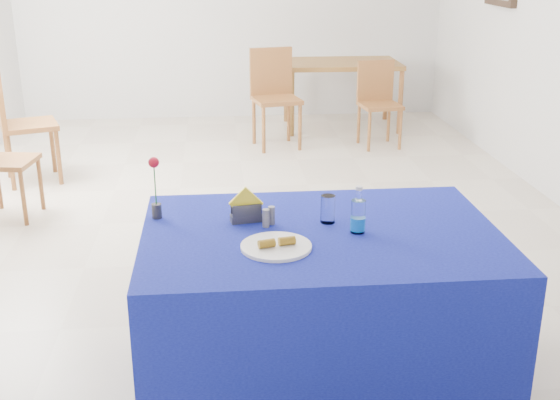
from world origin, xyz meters
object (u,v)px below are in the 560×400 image
object	(u,v)px
chair_bg_right	(378,97)
plate	(276,247)
blue_table	(319,306)
oak_table	(342,68)
chair_bg_left	(274,90)
chair_win_b	(16,117)
water_bottle	(358,217)

from	to	relation	value
chair_bg_right	plate	bearing A→B (deg)	-115.48
blue_table	chair_bg_right	distance (m)	4.34
plate	blue_table	distance (m)	0.48
oak_table	chair_bg_right	xyz separation A→B (m)	(0.24, -0.78, -0.18)
chair_bg_left	chair_win_b	bearing A→B (deg)	-166.96
chair_bg_left	chair_win_b	distance (m)	2.54
plate	chair_win_b	size ratio (longest dim) A/B	0.30
water_bottle	oak_table	distance (m)	5.04
plate	oak_table	distance (m)	5.25
blue_table	water_bottle	world-z (taller)	water_bottle
water_bottle	oak_table	size ratio (longest dim) A/B	0.17
blue_table	chair_bg_right	size ratio (longest dim) A/B	1.84
chair_bg_right	chair_win_b	world-z (taller)	chair_win_b
blue_table	oak_table	size ratio (longest dim) A/B	1.26
water_bottle	chair_bg_left	xyz separation A→B (m)	(-0.00, 4.28, -0.25)
plate	oak_table	bearing A→B (deg)	76.74
plate	chair_win_b	bearing A→B (deg)	119.81
plate	chair_bg_right	xyz separation A→B (m)	(1.44, 4.33, -0.27)
blue_table	chair_bg_left	size ratio (longest dim) A/B	1.60
plate	chair_bg_right	size ratio (longest dim) A/B	0.35
blue_table	water_bottle	xyz separation A→B (m)	(0.16, -0.03, 0.45)
blue_table	chair_win_b	bearing A→B (deg)	123.89
blue_table	chair_bg_right	xyz separation A→B (m)	(1.23, 4.16, 0.12)
oak_table	water_bottle	bearing A→B (deg)	-99.45
chair_win_b	chair_bg_right	bearing A→B (deg)	-93.38
chair_bg_left	blue_table	bearing A→B (deg)	-103.37
water_bottle	chair_bg_left	distance (m)	4.29
chair_win_b	plate	bearing A→B (deg)	-169.30
plate	water_bottle	distance (m)	0.41
water_bottle	chair_bg_left	bearing A→B (deg)	90.04
chair_bg_left	chair_win_b	world-z (taller)	chair_win_b
plate	chair_win_b	world-z (taller)	chair_win_b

